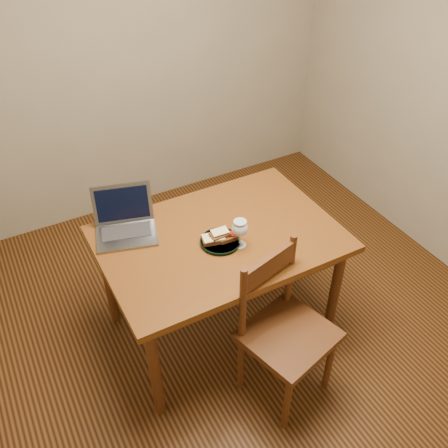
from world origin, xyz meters
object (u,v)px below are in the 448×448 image
table (220,248)px  milk_glass (240,233)px  chair (286,326)px  plate (220,242)px  laptop (125,220)px

table → milk_glass: 0.21m
table → chair: bearing=-80.3°
chair → plate: 0.56m
table → laptop: (-0.43, 0.30, 0.15)m
laptop → chair: bearing=-42.4°
chair → milk_glass: milk_glass is taller
chair → milk_glass: 0.53m
chair → laptop: size_ratio=1.33×
plate → milk_glass: size_ratio=1.33×
chair → milk_glass: bearing=79.7°
plate → milk_glass: 0.13m
chair → laptop: bearing=106.9°
table → chair: size_ratio=2.47×
table → chair: (0.09, -0.54, -0.15)m
plate → laptop: laptop is taller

